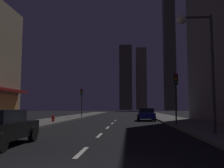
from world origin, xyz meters
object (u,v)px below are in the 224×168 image
at_px(fire_hydrant_far_left, 53,118).
at_px(traffic_light_far_left, 82,96).
at_px(car_parked_far, 146,114).
at_px(street_lamp_right, 196,43).
at_px(traffic_light_near_right, 176,87).

distance_m(fire_hydrant_far_left, traffic_light_far_left, 12.91).
distance_m(car_parked_far, traffic_light_far_left, 12.13).
bearing_deg(street_lamp_right, car_parked_far, 96.50).
height_order(car_parked_far, traffic_light_near_right, traffic_light_near_right).
bearing_deg(traffic_light_far_left, car_parked_far, -39.98).
relative_size(fire_hydrant_far_left, traffic_light_near_right, 0.16).
bearing_deg(car_parked_far, fire_hydrant_far_left, -152.33).
relative_size(car_parked_far, fire_hydrant_far_left, 6.48).
bearing_deg(traffic_light_far_left, traffic_light_near_right, -55.87).
bearing_deg(fire_hydrant_far_left, traffic_light_near_right, -17.61).
xyz_separation_m(fire_hydrant_far_left, traffic_light_near_right, (11.40, -3.62, 2.74)).
relative_size(traffic_light_far_left, street_lamp_right, 0.64).
xyz_separation_m(fire_hydrant_far_left, street_lamp_right, (11.28, -10.64, 4.61)).
bearing_deg(street_lamp_right, traffic_light_far_left, 115.08).
bearing_deg(traffic_light_near_right, fire_hydrant_far_left, 162.39).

